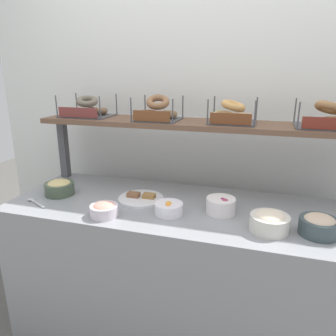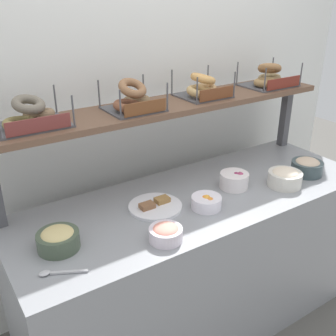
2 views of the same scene
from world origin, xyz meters
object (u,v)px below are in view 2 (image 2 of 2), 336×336
bowl_fruit_salad (206,202)px  bagel_basket_sesame (203,88)px  serving_plate_white (155,206)px  bagel_basket_everything (269,78)px  bowl_lox_spread (166,233)px  bagel_basket_poppy (30,117)px  bowl_beet_salad (234,180)px  serving_spoon_near_plate (55,273)px  bowl_potato_salad (285,177)px  bagel_basket_cinnamon_raisin (133,100)px  bowl_tuna_salad (307,166)px  bowl_hummus (58,239)px

bowl_fruit_salad → bagel_basket_sesame: 0.65m
serving_plate_white → bagel_basket_everything: bagel_basket_everything is taller
bowl_lox_spread → bagel_basket_poppy: 0.77m
bowl_beet_salad → serving_spoon_near_plate: 1.05m
bowl_potato_salad → bagel_basket_cinnamon_raisin: bagel_basket_cinnamon_raisin is taller
bowl_lox_spread → bagel_basket_sesame: 0.89m
serving_plate_white → serving_spoon_near_plate: bearing=-159.6°
serving_plate_white → serving_spoon_near_plate: 0.61m
serving_spoon_near_plate → serving_plate_white: bearing=20.4°
bowl_fruit_salad → bowl_potato_salad: bearing=-4.8°
bowl_tuna_salad → bowl_beet_salad: size_ratio=1.16×
bowl_beet_salad → bowl_hummus: bearing=-179.1°
bagel_basket_poppy → bagel_basket_sesame: bearing=-0.0°
bowl_hummus → bagel_basket_poppy: 0.54m
bowl_tuna_salad → bagel_basket_everything: 0.58m
bowl_hummus → bagel_basket_cinnamon_raisin: bearing=29.5°
bagel_basket_poppy → bowl_lox_spread: bearing=-54.9°
bowl_lox_spread → bagel_basket_everything: size_ratio=0.46×
bowl_hummus → bagel_basket_cinnamon_raisin: size_ratio=0.63×
serving_spoon_near_plate → bagel_basket_everything: bearing=16.5°
bagel_basket_poppy → bowl_fruit_salad: bearing=-30.4°
bowl_tuna_salad → serving_plate_white: 0.94m
bowl_tuna_salad → bagel_basket_poppy: (-1.39, 0.41, 0.43)m
bowl_tuna_salad → serving_plate_white: bearing=171.0°
bowl_beet_salad → bagel_basket_sesame: size_ratio=0.55×
bowl_fruit_salad → bagel_basket_cinnamon_raisin: bagel_basket_cinnamon_raisin is taller
bowl_lox_spread → bowl_fruit_salad: bearing=20.9°
bowl_tuna_salad → bagel_basket_everything: bearing=85.2°
serving_plate_white → bagel_basket_poppy: bearing=150.8°
bowl_lox_spread → bagel_basket_sesame: (0.57, 0.51, 0.44)m
bowl_fruit_salad → serving_plate_white: bowl_fruit_salad is taller
bagel_basket_sesame → bowl_tuna_salad: bearing=-41.7°
serving_spoon_near_plate → bagel_basket_sesame: (1.04, 0.47, 0.47)m
bowl_beet_salad → bowl_lox_spread: (-0.57, -0.21, -0.01)m
bowl_beet_salad → bagel_basket_everything: 0.72m
bowl_fruit_salad → bagel_basket_everything: 0.95m
bowl_beet_salad → bagel_basket_sesame: (0.00, 0.30, 0.43)m
bowl_tuna_salad → bowl_hummus: (-1.43, 0.09, -0.00)m
bowl_potato_salad → bagel_basket_poppy: bagel_basket_poppy is taller
bowl_tuna_salad → bagel_basket_poppy: bagel_basket_poppy is taller
serving_plate_white → bowl_beet_salad: bearing=-5.5°
serving_plate_white → bowl_lox_spread: bearing=-112.1°
bowl_fruit_salad → serving_plate_white: size_ratio=0.56×
bowl_tuna_salad → bowl_potato_salad: size_ratio=0.97×
bowl_potato_salad → bagel_basket_everything: (0.25, 0.42, 0.43)m
bowl_hummus → bagel_basket_poppy: size_ratio=0.55×
bowl_hummus → bagel_basket_everything: bearing=11.7°
bowl_potato_salad → bagel_basket_everything: 0.65m
bowl_fruit_salad → bagel_basket_cinnamon_raisin: (-0.18, 0.37, 0.45)m
bowl_fruit_salad → bagel_basket_everything: size_ratio=0.47×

